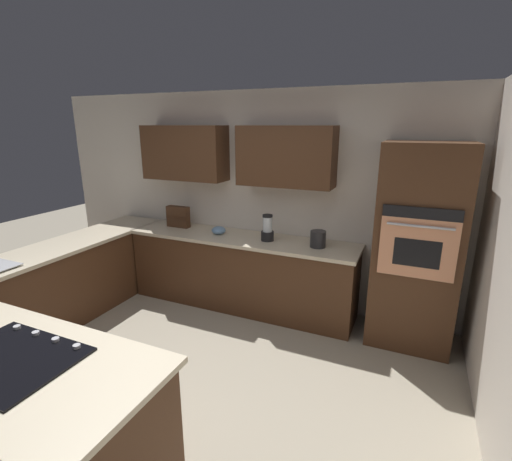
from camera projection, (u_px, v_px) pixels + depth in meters
ground_plane at (163, 393)px, 3.15m from camera, size 14.00×14.00×0.00m
wall_back at (254, 189)px, 4.58m from camera, size 6.00×0.44×2.60m
lower_cabinets_back at (241, 273)px, 4.58m from camera, size 2.80×0.60×0.86m
countertop_back at (241, 238)px, 4.46m from camera, size 2.84×0.64×0.04m
lower_cabinets_side at (61, 286)px, 4.22m from camera, size 0.60×2.90×0.86m
countertop_side at (55, 248)px, 4.10m from camera, size 0.64×2.94×0.04m
island_base at (24, 427)px, 2.25m from camera, size 1.75×0.81×0.86m
island_top at (11, 363)px, 2.13m from camera, size 1.83×0.89×0.04m
wall_oven at (417, 248)px, 3.66m from camera, size 0.80×0.66×2.05m
cooktop at (11, 358)px, 2.12m from camera, size 0.76×0.56×0.03m
blender at (267, 230)px, 4.28m from camera, size 0.15×0.15×0.31m
mixing_bowl at (219, 230)px, 4.56m from camera, size 0.17×0.17×0.10m
spice_rack at (178, 217)px, 4.85m from camera, size 0.31×0.11×0.28m
kettle at (318, 239)px, 4.06m from camera, size 0.17×0.17×0.18m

